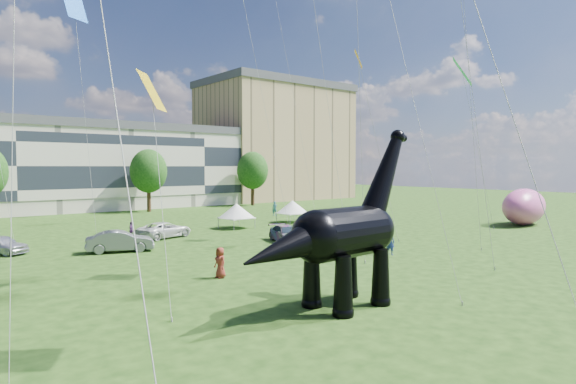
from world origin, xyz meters
TOP-DOWN VIEW (x-y plane):
  - ground at (0.00, 0.00)m, footprint 220.00×220.00m
  - terrace_row at (-8.00, 62.00)m, footprint 78.00×11.00m
  - apartment_block at (40.00, 65.00)m, footprint 28.00×18.00m
  - tree_mid_right at (8.00, 53.00)m, footprint 5.20×5.20m
  - tree_far_right at (26.00, 53.00)m, footprint 5.20×5.20m
  - dinosaur_sculpture at (-4.22, 2.57)m, footprint 10.52×3.01m
  - car_silver at (-14.01, 27.70)m, footprint 3.68×4.42m
  - car_grey at (-6.85, 23.13)m, footprint 5.15×3.20m
  - car_white at (-1.15, 27.79)m, footprint 5.60×3.71m
  - car_dark at (5.91, 19.03)m, footprint 3.21×5.09m
  - gazebo_near at (7.62, 29.48)m, footprint 3.94×3.94m
  - gazebo_far at (15.53, 29.88)m, footprint 3.80×3.80m
  - inflatable_pink at (33.91, 11.99)m, footprint 8.59×5.34m
  - visitors at (-0.73, 19.04)m, footprint 43.52×28.36m

SIDE VIEW (x-z plane):
  - ground at x=0.00m, z-range 0.00..0.00m
  - car_dark at x=5.91m, z-range 0.00..1.38m
  - car_silver at x=-14.01m, z-range 0.00..1.42m
  - car_white at x=-1.15m, z-range 0.00..1.43m
  - car_grey at x=-6.85m, z-range 0.00..1.60m
  - visitors at x=-0.73m, z-range -0.09..1.80m
  - gazebo_far at x=15.53m, z-range 0.51..3.04m
  - gazebo_near at x=7.62m, z-range 0.52..3.10m
  - inflatable_pink at x=33.91m, z-range 0.00..4.01m
  - dinosaur_sculpture at x=-4.22m, z-range -1.05..7.55m
  - terrace_row at x=-8.00m, z-range 0.00..12.00m
  - tree_mid_right at x=8.00m, z-range 1.57..11.01m
  - tree_far_right at x=26.00m, z-range 1.57..11.01m
  - apartment_block at x=40.00m, z-range 0.00..22.00m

